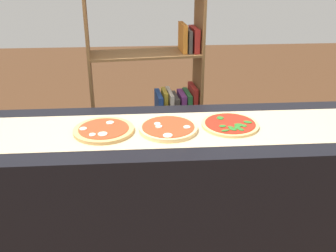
{
  "coord_description": "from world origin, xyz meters",
  "views": [
    {
      "loc": [
        -0.13,
        -1.88,
        1.83
      ],
      "look_at": [
        0.0,
        0.0,
        0.96
      ],
      "focal_mm": 41.93,
      "sensor_mm": 36.0,
      "label": 1
    }
  ],
  "objects_px": {
    "bookshelf": "(159,100)",
    "pizza_mozzarella_0": "(104,130)",
    "pizza_spinach_2": "(230,125)",
    "pizza_mozzarella_1": "(168,128)"
  },
  "relations": [
    {
      "from": "pizza_mozzarella_0",
      "to": "pizza_mozzarella_1",
      "type": "distance_m",
      "value": 0.34
    },
    {
      "from": "pizza_mozzarella_1",
      "to": "bookshelf",
      "type": "relative_size",
      "value": 0.19
    },
    {
      "from": "pizza_mozzarella_0",
      "to": "pizza_spinach_2",
      "type": "distance_m",
      "value": 0.68
    },
    {
      "from": "pizza_mozzarella_1",
      "to": "bookshelf",
      "type": "height_order",
      "value": "bookshelf"
    },
    {
      "from": "pizza_mozzarella_0",
      "to": "bookshelf",
      "type": "height_order",
      "value": "bookshelf"
    },
    {
      "from": "pizza_spinach_2",
      "to": "bookshelf",
      "type": "height_order",
      "value": "bookshelf"
    },
    {
      "from": "pizza_mozzarella_0",
      "to": "pizza_spinach_2",
      "type": "relative_size",
      "value": 1.03
    },
    {
      "from": "pizza_mozzarella_0",
      "to": "pizza_mozzarella_1",
      "type": "xyz_separation_m",
      "value": [
        0.34,
        -0.01,
        0.0
      ]
    },
    {
      "from": "pizza_spinach_2",
      "to": "bookshelf",
      "type": "distance_m",
      "value": 1.11
    },
    {
      "from": "bookshelf",
      "to": "pizza_mozzarella_0",
      "type": "bearing_deg",
      "value": -107.96
    }
  ]
}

